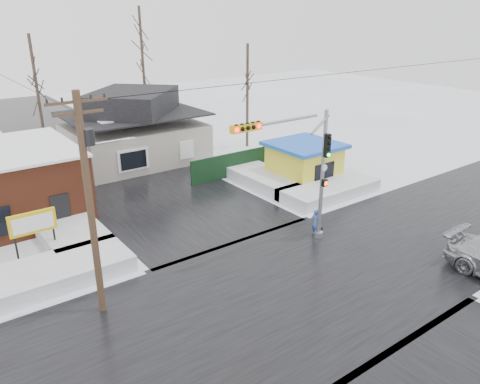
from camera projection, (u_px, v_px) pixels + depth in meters
ground at (303, 284)px, 21.12m from camera, size 120.00×120.00×0.00m
road_ns at (303, 284)px, 21.12m from camera, size 10.00×120.00×0.02m
road_ew at (303, 284)px, 21.12m from camera, size 120.00×10.00×0.02m
snowbank_nw at (52, 273)px, 21.26m from camera, size 7.00×3.00×0.80m
snowbank_ne at (329, 190)px, 31.21m from camera, size 7.00×3.00×0.80m
snowbank_nside_w at (63, 224)px, 26.12m from camera, size 3.00×8.00×0.80m
snowbank_nside_e at (259, 176)px, 33.86m from camera, size 3.00×8.00×0.80m
traffic_signal at (302, 163)px, 23.06m from camera, size 6.05×0.68×7.00m
utility_pole at (91, 194)px, 17.52m from camera, size 3.15×0.44×9.00m
marquee_sign at (33, 224)px, 22.58m from camera, size 2.20×0.21×2.55m
house at (134, 129)px, 37.80m from camera, size 10.40×8.40×5.76m
kiosk at (304, 162)px, 33.35m from camera, size 4.60×4.60×2.88m
fence at (237, 164)px, 34.90m from camera, size 8.00×0.12×1.80m
tree_far_left at (33, 62)px, 35.56m from camera, size 3.00×3.00×10.00m
tree_far_mid at (141, 35)px, 42.02m from camera, size 3.00×3.00×12.00m
tree_far_right at (248, 66)px, 40.19m from camera, size 3.00×3.00×9.00m
pedestrian at (316, 223)px, 25.47m from camera, size 0.41×0.59×1.54m
shopping_bag at (320, 231)px, 25.89m from camera, size 0.30×0.17×0.35m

